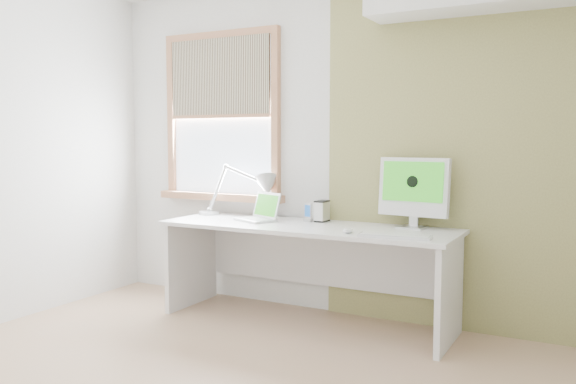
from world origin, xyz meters
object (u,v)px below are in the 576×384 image
Objects in this scene: laptop at (260,214)px; external_drive at (322,211)px; imac at (414,189)px; desk_lamp at (256,189)px; desk at (310,250)px.

laptop is 2.35× the size of external_drive.
imac reaches higher than external_drive.
imac is at bearing -0.78° from desk_lamp.
desk_lamp is 1.32m from imac.
external_drive is (0.02, 0.16, 0.28)m from desk.
desk_lamp is 1.50× the size of imac.
desk is 0.50m from laptop.
external_drive is (0.45, 0.17, 0.03)m from laptop.
laptop is 0.48m from external_drive.
imac is (0.73, 0.17, 0.47)m from desk.
imac is at bearing 0.89° from external_drive.
external_drive is at bearing 82.71° from desk.
imac is at bearing 8.73° from laptop.
desk is 2.86× the size of desk_lamp.
imac reaches higher than desk.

